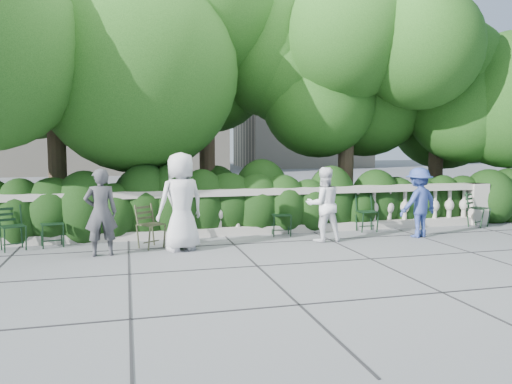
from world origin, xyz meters
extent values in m
plane|color=#5A5C63|center=(0.00, 0.00, 0.00)|extent=(90.00, 90.00, 0.00)
cube|color=#9E998E|center=(0.00, 1.80, 0.09)|extent=(12.00, 0.32, 0.18)
cube|color=#9E998E|center=(0.00, 1.80, 0.93)|extent=(12.00, 0.36, 0.14)
cube|color=#9E998E|center=(5.78, 1.80, 0.50)|extent=(0.44, 0.44, 1.00)
cylinder|color=#3F3023|center=(-4.00, 3.40, 1.40)|extent=(0.40, 0.40, 2.80)
ellipsoid|color=#14380F|center=(-4.00, 2.96, 3.68)|extent=(5.28, 5.28, 3.96)
cylinder|color=#3F3023|center=(-0.50, 4.00, 1.70)|extent=(0.40, 0.40, 3.40)
ellipsoid|color=#14380F|center=(-0.50, 3.48, 4.44)|extent=(6.24, 6.24, 4.68)
cylinder|color=#3F3023|center=(3.00, 3.30, 1.50)|extent=(0.40, 0.40, 3.00)
ellipsoid|color=#14380F|center=(3.00, 2.84, 3.92)|extent=(5.52, 5.52, 4.14)
cylinder|color=#3F3023|center=(6.00, 3.80, 1.30)|extent=(0.40, 0.40, 2.60)
ellipsoid|color=#14380F|center=(6.00, 3.40, 3.40)|extent=(4.80, 4.80, 3.60)
imported|color=silver|center=(-1.55, 0.53, 0.90)|extent=(1.03, 0.85, 1.81)
imported|color=#3B3B40|center=(-2.95, 0.43, 0.77)|extent=(0.60, 0.43, 1.54)
imported|color=white|center=(1.32, 0.67, 0.75)|extent=(0.73, 0.58, 1.50)
imported|color=navy|center=(3.42, 0.59, 0.73)|extent=(1.05, 0.77, 1.47)
camera|label=1|loc=(-2.50, -8.60, 1.96)|focal=35.00mm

